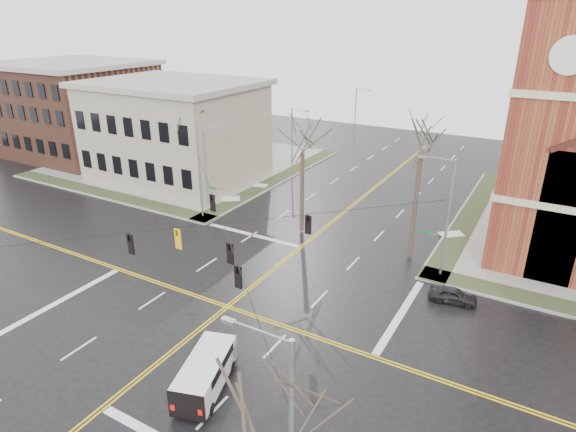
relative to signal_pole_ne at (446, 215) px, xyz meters
The scene contains 16 objects.
ground 16.88m from the signal_pole_ne, 134.55° to the right, with size 120.00×120.00×0.00m, color black.
sidewalks 16.86m from the signal_pole_ne, 134.55° to the right, with size 80.00×80.00×0.17m.
road_markings 16.88m from the signal_pole_ne, 134.55° to the right, with size 100.00×100.00×0.01m.
civic_building_a 34.39m from the signal_pole_ne, 165.69° to the left, with size 18.00×14.00×11.00m, color #9D947C.
civic_building_b 54.36m from the signal_pole_ne, 168.86° to the left, with size 18.00×16.00×12.00m, color brown.
signal_pole_ne is the anchor object (origin of this frame).
signal_pole_nw 22.64m from the signal_pole_ne, behind, with size 2.75×0.22×9.00m.
span_wires 16.19m from the signal_pole_ne, 134.55° to the right, with size 23.02×23.02×0.03m.
traffic_signals 16.63m from the signal_pole_ne, 132.94° to the right, with size 8.21×8.26×1.30m.
streetlight_north_a 27.48m from the signal_pole_ne, 143.10° to the left, with size 2.30×0.20×8.00m.
streetlight_north_b 42.61m from the signal_pole_ne, 121.05° to the left, with size 2.30×0.20×8.00m.
cargo_van 20.09m from the signal_pole_ne, 112.86° to the right, with size 3.25×5.21×1.86m.
parked_car_a 5.77m from the signal_pole_ne, 61.42° to the right, with size 1.30×3.23×1.10m, color black.
tree_nw_far 25.97m from the signal_pole_ne, behind, with size 4.00×4.00×11.75m.
tree_nw_near 13.23m from the signal_pole_ne, behind, with size 4.00×4.00×10.95m.
tree_ne 5.25m from the signal_pole_ne, 145.99° to the left, with size 4.00×4.00×12.51m.
Camera 1 is at (17.41, -22.03, 18.30)m, focal length 30.00 mm.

